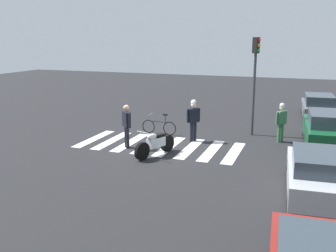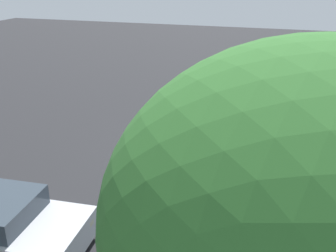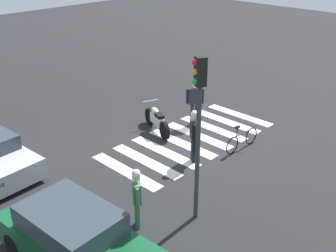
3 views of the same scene
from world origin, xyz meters
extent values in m
plane|color=#232326|center=(0.00, 0.00, 0.00)|extent=(60.00, 60.00, 0.00)
cylinder|color=black|center=(2.05, 0.12, 0.34)|extent=(0.69, 0.37, 0.68)
cylinder|color=black|center=(0.73, 0.62, 0.34)|extent=(0.69, 0.37, 0.68)
cube|color=silver|center=(1.34, 0.39, 0.52)|extent=(0.85, 0.55, 0.36)
ellipsoid|color=silver|center=(1.56, 0.31, 0.79)|extent=(0.53, 0.40, 0.24)
cube|color=black|center=(1.16, 0.46, 0.76)|extent=(0.50, 0.38, 0.12)
cylinder|color=#A5A5AD|center=(1.98, 0.15, 1.04)|extent=(0.26, 0.59, 0.04)
torus|color=black|center=(-1.81, -1.27, 0.32)|extent=(0.07, 0.64, 0.64)
torus|color=black|center=(-1.76, -0.19, 0.32)|extent=(0.07, 0.64, 0.64)
cylinder|color=black|center=(-1.79, -0.73, 0.60)|extent=(0.08, 0.84, 0.04)
cylinder|color=black|center=(-1.77, -0.40, 0.77)|extent=(0.03, 0.03, 0.34)
cube|color=black|center=(-1.77, -0.40, 0.95)|extent=(0.11, 0.20, 0.06)
cylinder|color=#99999E|center=(-1.81, -1.16, 0.92)|extent=(0.46, 0.05, 0.03)
cylinder|color=black|center=(0.72, -1.19, 0.44)|extent=(0.14, 0.14, 0.89)
cylinder|color=black|center=(0.84, -1.06, 0.44)|extent=(0.14, 0.14, 0.89)
cube|color=black|center=(0.78, -1.13, 1.20)|extent=(0.51, 0.51, 0.63)
sphere|color=tan|center=(0.78, -1.13, 1.67)|extent=(0.24, 0.24, 0.24)
cylinder|color=black|center=(0.56, -1.35, 1.20)|extent=(0.09, 0.09, 0.60)
cylinder|color=black|center=(1.00, -0.91, 1.20)|extent=(0.09, 0.09, 0.60)
cylinder|color=black|center=(-1.20, 1.20, 0.43)|extent=(0.14, 0.14, 0.85)
cylinder|color=black|center=(-1.06, 1.08, 0.43)|extent=(0.14, 0.14, 0.85)
cube|color=black|center=(-1.13, 1.14, 1.16)|extent=(0.51, 0.47, 0.61)
sphere|color=beige|center=(-1.13, 1.14, 1.62)|extent=(0.23, 0.23, 0.23)
cylinder|color=black|center=(-1.37, 1.33, 1.16)|extent=(0.09, 0.09, 0.58)
cylinder|color=black|center=(-0.90, 0.95, 1.16)|extent=(0.09, 0.09, 0.58)
sphere|color=white|center=(-1.13, 1.14, 1.72)|extent=(0.24, 0.24, 0.24)
cylinder|color=#3F724C|center=(-2.41, 4.78, 0.40)|extent=(0.14, 0.14, 0.79)
cylinder|color=#3F724C|center=(-2.26, 4.68, 0.40)|extent=(0.14, 0.14, 0.79)
cube|color=#3F724C|center=(-2.34, 4.73, 1.08)|extent=(0.49, 0.44, 0.56)
sphere|color=beige|center=(-2.34, 4.73, 1.51)|extent=(0.22, 0.22, 0.22)
cylinder|color=#3F724C|center=(-2.56, 4.90, 1.08)|extent=(0.09, 0.09, 0.53)
cylinder|color=#3F724C|center=(-2.11, 4.56, 1.08)|extent=(0.09, 0.09, 0.53)
sphere|color=white|center=(-2.34, 4.73, 1.60)|extent=(0.23, 0.23, 0.23)
cube|color=silver|center=(0.00, -3.15, 0.00)|extent=(3.05, 0.45, 0.01)
cube|color=silver|center=(0.00, -2.25, 0.00)|extent=(3.05, 0.45, 0.01)
cube|color=silver|center=(0.00, -1.35, 0.00)|extent=(3.05, 0.45, 0.01)
cube|color=silver|center=(0.00, -0.45, 0.00)|extent=(3.05, 0.45, 0.01)
cube|color=silver|center=(0.00, 0.45, 0.00)|extent=(3.05, 0.45, 0.01)
cube|color=silver|center=(0.00, 1.35, 0.00)|extent=(3.05, 0.45, 0.01)
cube|color=silver|center=(0.00, 2.25, 0.00)|extent=(3.05, 0.45, 0.01)
cube|color=silver|center=(0.00, 3.15, 0.00)|extent=(3.05, 0.45, 0.01)
cylinder|color=black|center=(-0.98, 5.93, 0.32)|extent=(0.66, 0.26, 0.64)
cylinder|color=black|center=(-1.08, 7.47, 0.32)|extent=(0.66, 0.26, 0.64)
cube|color=#14512D|center=(-2.43, 6.61, 0.55)|extent=(4.25, 2.03, 0.74)
cube|color=#333D47|center=(-2.23, 6.62, 1.19)|extent=(2.33, 1.70, 0.54)
cylinder|color=black|center=(1.86, 5.36, 0.30)|extent=(0.61, 0.26, 0.60)
cube|color=#F2EDCC|center=(1.26, 5.54, 0.59)|extent=(0.09, 0.20, 0.12)
cube|color=#F2EDCC|center=(1.18, 6.70, 0.59)|extent=(0.09, 0.20, 0.12)
cylinder|color=#38383D|center=(-3.17, 3.39, 1.88)|extent=(0.12, 0.12, 3.75)
cube|color=black|center=(-3.17, 3.39, 4.10)|extent=(0.32, 0.32, 0.70)
sphere|color=red|center=(-3.12, 3.51, 4.33)|extent=(0.16, 0.16, 0.16)
sphere|color=orange|center=(-3.12, 3.51, 4.10)|extent=(0.16, 0.16, 0.16)
sphere|color=green|center=(-3.12, 3.51, 3.87)|extent=(0.16, 0.16, 0.16)
camera|label=1|loc=(14.52, 5.71, 4.47)|focal=41.10mm
camera|label=2|loc=(-2.51, 11.95, 5.79)|focal=42.37mm
camera|label=3|loc=(-8.98, 10.45, 6.98)|focal=44.23mm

